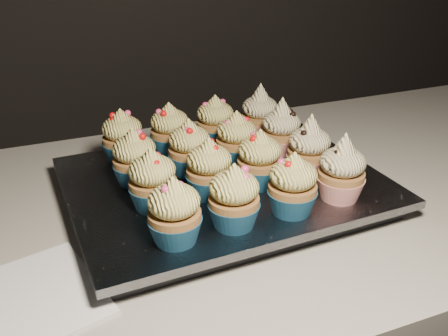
% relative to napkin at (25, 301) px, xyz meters
% --- Properties ---
extents(worktop, '(2.44, 0.64, 0.04)m').
position_rel_napkin_xyz_m(worktop, '(0.21, 0.14, -0.02)').
color(worktop, beige).
rests_on(worktop, cabinet).
extents(napkin, '(0.18, 0.18, 0.00)m').
position_rel_napkin_xyz_m(napkin, '(0.00, 0.00, 0.00)').
color(napkin, white).
rests_on(napkin, worktop).
extents(baking_tray, '(0.42, 0.32, 0.02)m').
position_rel_napkin_xyz_m(baking_tray, '(0.28, 0.13, 0.01)').
color(baking_tray, black).
rests_on(baking_tray, worktop).
extents(foil_lining, '(0.45, 0.36, 0.01)m').
position_rel_napkin_xyz_m(foil_lining, '(0.28, 0.13, 0.03)').
color(foil_lining, silver).
rests_on(foil_lining, baking_tray).
extents(cupcake_0, '(0.06, 0.06, 0.08)m').
position_rel_napkin_xyz_m(cupcake_0, '(0.17, 0.00, 0.07)').
color(cupcake_0, '#195279').
rests_on(cupcake_0, foil_lining).
extents(cupcake_1, '(0.06, 0.06, 0.08)m').
position_rel_napkin_xyz_m(cupcake_1, '(0.25, 0.01, 0.07)').
color(cupcake_1, '#195279').
rests_on(cupcake_1, foil_lining).
extents(cupcake_2, '(0.06, 0.06, 0.08)m').
position_rel_napkin_xyz_m(cupcake_2, '(0.33, 0.01, 0.07)').
color(cupcake_2, '#195279').
rests_on(cupcake_2, foil_lining).
extents(cupcake_3, '(0.06, 0.06, 0.10)m').
position_rel_napkin_xyz_m(cupcake_3, '(0.40, 0.02, 0.07)').
color(cupcake_3, red).
rests_on(cupcake_3, foil_lining).
extents(cupcake_4, '(0.06, 0.06, 0.08)m').
position_rel_napkin_xyz_m(cupcake_4, '(0.17, 0.09, 0.07)').
color(cupcake_4, '#195279').
rests_on(cupcake_4, foil_lining).
extents(cupcake_5, '(0.06, 0.06, 0.08)m').
position_rel_napkin_xyz_m(cupcake_5, '(0.25, 0.09, 0.07)').
color(cupcake_5, '#195279').
rests_on(cupcake_5, foil_lining).
extents(cupcake_6, '(0.06, 0.06, 0.08)m').
position_rel_napkin_xyz_m(cupcake_6, '(0.32, 0.09, 0.07)').
color(cupcake_6, '#195279').
rests_on(cupcake_6, foil_lining).
extents(cupcake_7, '(0.06, 0.06, 0.10)m').
position_rel_napkin_xyz_m(cupcake_7, '(0.40, 0.09, 0.07)').
color(cupcake_7, red).
rests_on(cupcake_7, foil_lining).
extents(cupcake_8, '(0.06, 0.06, 0.08)m').
position_rel_napkin_xyz_m(cupcake_8, '(0.16, 0.16, 0.07)').
color(cupcake_8, '#195279').
rests_on(cupcake_8, foil_lining).
extents(cupcake_9, '(0.06, 0.06, 0.08)m').
position_rel_napkin_xyz_m(cupcake_9, '(0.24, 0.16, 0.07)').
color(cupcake_9, '#195279').
rests_on(cupcake_9, foil_lining).
extents(cupcake_10, '(0.06, 0.06, 0.08)m').
position_rel_napkin_xyz_m(cupcake_10, '(0.32, 0.17, 0.07)').
color(cupcake_10, '#195279').
rests_on(cupcake_10, foil_lining).
extents(cupcake_11, '(0.06, 0.06, 0.10)m').
position_rel_napkin_xyz_m(cupcake_11, '(0.40, 0.17, 0.07)').
color(cupcake_11, red).
rests_on(cupcake_11, foil_lining).
extents(cupcake_12, '(0.06, 0.06, 0.08)m').
position_rel_napkin_xyz_m(cupcake_12, '(0.16, 0.24, 0.07)').
color(cupcake_12, '#195279').
rests_on(cupcake_12, foil_lining).
extents(cupcake_13, '(0.06, 0.06, 0.08)m').
position_rel_napkin_xyz_m(cupcake_13, '(0.24, 0.24, 0.07)').
color(cupcake_13, '#195279').
rests_on(cupcake_13, foil_lining).
extents(cupcake_14, '(0.06, 0.06, 0.08)m').
position_rel_napkin_xyz_m(cupcake_14, '(0.32, 0.25, 0.07)').
color(cupcake_14, '#195279').
rests_on(cupcake_14, foil_lining).
extents(cupcake_15, '(0.06, 0.06, 0.10)m').
position_rel_napkin_xyz_m(cupcake_15, '(0.40, 0.25, 0.07)').
color(cupcake_15, red).
rests_on(cupcake_15, foil_lining).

